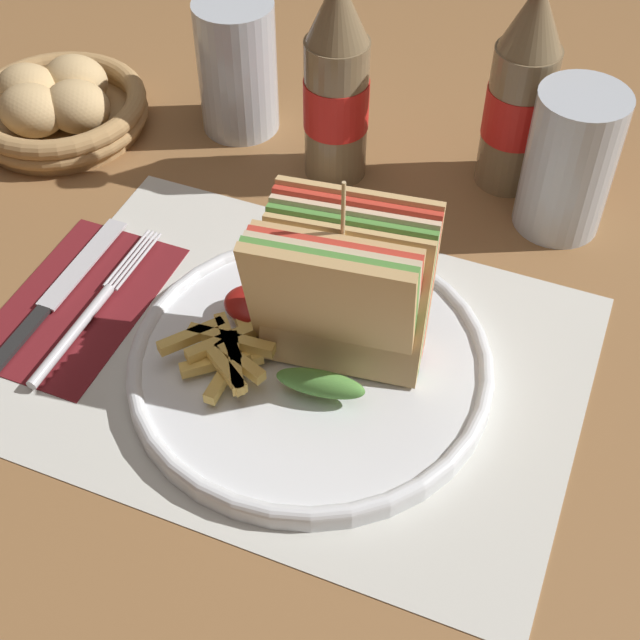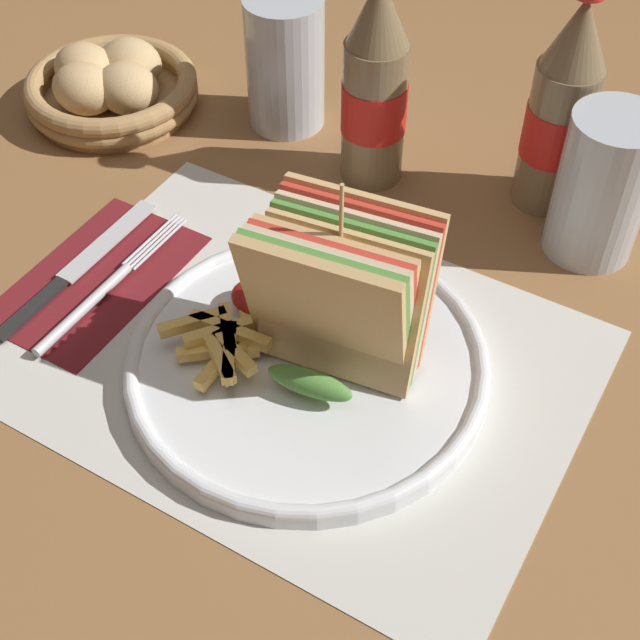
{
  "view_description": "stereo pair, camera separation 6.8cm",
  "coord_description": "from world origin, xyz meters",
  "px_view_note": "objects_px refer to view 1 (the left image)",
  "views": [
    {
      "loc": [
        0.2,
        -0.39,
        0.54
      ],
      "look_at": [
        0.03,
        0.04,
        0.04
      ],
      "focal_mm": 50.0,
      "sensor_mm": 36.0,
      "label": 1
    },
    {
      "loc": [
        0.26,
        -0.36,
        0.54
      ],
      "look_at": [
        0.03,
        0.04,
        0.04
      ],
      "focal_mm": 50.0,
      "sensor_mm": 36.0,
      "label": 2
    }
  ],
  "objects_px": {
    "glass_far": "(237,67)",
    "plate_main": "(310,363)",
    "knife": "(56,294)",
    "bread_basket": "(57,106)",
    "fork": "(86,318)",
    "coke_bottle_far": "(521,92)",
    "club_sandwich": "(341,294)",
    "coke_bottle_near": "(336,85)",
    "glass_near": "(567,170)"
  },
  "relations": [
    {
      "from": "glass_far",
      "to": "knife",
      "type": "bearing_deg",
      "value": -97.03
    },
    {
      "from": "coke_bottle_far",
      "to": "fork",
      "type": "bearing_deg",
      "value": -130.51
    },
    {
      "from": "club_sandwich",
      "to": "coke_bottle_near",
      "type": "relative_size",
      "value": 0.73
    },
    {
      "from": "glass_far",
      "to": "plate_main",
      "type": "bearing_deg",
      "value": -55.45
    },
    {
      "from": "plate_main",
      "to": "knife",
      "type": "height_order",
      "value": "plate_main"
    },
    {
      "from": "club_sandwich",
      "to": "coke_bottle_near",
      "type": "height_order",
      "value": "coke_bottle_near"
    },
    {
      "from": "glass_far",
      "to": "club_sandwich",
      "type": "bearing_deg",
      "value": -51.3
    },
    {
      "from": "coke_bottle_near",
      "to": "knife",
      "type": "bearing_deg",
      "value": -121.37
    },
    {
      "from": "club_sandwich",
      "to": "coke_bottle_far",
      "type": "relative_size",
      "value": 0.73
    },
    {
      "from": "coke_bottle_far",
      "to": "club_sandwich",
      "type": "bearing_deg",
      "value": -103.18
    },
    {
      "from": "fork",
      "to": "glass_far",
      "type": "xyz_separation_m",
      "value": [
        -0.0,
        0.3,
        0.06
      ]
    },
    {
      "from": "fork",
      "to": "glass_near",
      "type": "relative_size",
      "value": 1.41
    },
    {
      "from": "coke_bottle_far",
      "to": "bread_basket",
      "type": "bearing_deg",
      "value": -168.76
    },
    {
      "from": "coke_bottle_near",
      "to": "coke_bottle_far",
      "type": "distance_m",
      "value": 0.17
    },
    {
      "from": "plate_main",
      "to": "coke_bottle_far",
      "type": "distance_m",
      "value": 0.32
    },
    {
      "from": "fork",
      "to": "knife",
      "type": "height_order",
      "value": "fork"
    },
    {
      "from": "glass_near",
      "to": "bread_basket",
      "type": "height_order",
      "value": "glass_near"
    },
    {
      "from": "glass_far",
      "to": "fork",
      "type": "bearing_deg",
      "value": -89.28
    },
    {
      "from": "fork",
      "to": "glass_far",
      "type": "bearing_deg",
      "value": 91.01
    },
    {
      "from": "plate_main",
      "to": "fork",
      "type": "xyz_separation_m",
      "value": [
        -0.19,
        -0.02,
        -0.0
      ]
    },
    {
      "from": "coke_bottle_far",
      "to": "coke_bottle_near",
      "type": "bearing_deg",
      "value": -162.4
    },
    {
      "from": "coke_bottle_far",
      "to": "glass_far",
      "type": "height_order",
      "value": "coke_bottle_far"
    },
    {
      "from": "knife",
      "to": "coke_bottle_far",
      "type": "distance_m",
      "value": 0.44
    },
    {
      "from": "plate_main",
      "to": "club_sandwich",
      "type": "relative_size",
      "value": 1.73
    },
    {
      "from": "glass_far",
      "to": "coke_bottle_far",
      "type": "bearing_deg",
      "value": 3.03
    },
    {
      "from": "plate_main",
      "to": "coke_bottle_far",
      "type": "bearing_deg",
      "value": 74.43
    },
    {
      "from": "bread_basket",
      "to": "glass_near",
      "type": "bearing_deg",
      "value": 5.05
    },
    {
      "from": "plate_main",
      "to": "bread_basket",
      "type": "xyz_separation_m",
      "value": [
        -0.36,
        0.21,
        0.02
      ]
    },
    {
      "from": "plate_main",
      "to": "club_sandwich",
      "type": "height_order",
      "value": "club_sandwich"
    },
    {
      "from": "glass_near",
      "to": "glass_far",
      "type": "xyz_separation_m",
      "value": [
        -0.33,
        0.03,
        0.01
      ]
    },
    {
      "from": "fork",
      "to": "glass_far",
      "type": "distance_m",
      "value": 0.31
    },
    {
      "from": "plate_main",
      "to": "glass_near",
      "type": "distance_m",
      "value": 0.29
    },
    {
      "from": "bread_basket",
      "to": "fork",
      "type": "bearing_deg",
      "value": -52.87
    },
    {
      "from": "fork",
      "to": "bread_basket",
      "type": "relative_size",
      "value": 1.06
    },
    {
      "from": "plate_main",
      "to": "coke_bottle_near",
      "type": "height_order",
      "value": "coke_bottle_near"
    },
    {
      "from": "glass_near",
      "to": "glass_far",
      "type": "bearing_deg",
      "value": 174.96
    },
    {
      "from": "club_sandwich",
      "to": "glass_near",
      "type": "height_order",
      "value": "club_sandwich"
    },
    {
      "from": "plate_main",
      "to": "fork",
      "type": "height_order",
      "value": "plate_main"
    },
    {
      "from": "club_sandwich",
      "to": "bread_basket",
      "type": "relative_size",
      "value": 0.91
    },
    {
      "from": "plate_main",
      "to": "bread_basket",
      "type": "bearing_deg",
      "value": 150.35
    },
    {
      "from": "club_sandwich",
      "to": "fork",
      "type": "distance_m",
      "value": 0.22
    },
    {
      "from": "glass_far",
      "to": "bread_basket",
      "type": "distance_m",
      "value": 0.19
    },
    {
      "from": "fork",
      "to": "glass_near",
      "type": "height_order",
      "value": "glass_near"
    },
    {
      "from": "bread_basket",
      "to": "plate_main",
      "type": "bearing_deg",
      "value": -29.65
    },
    {
      "from": "coke_bottle_near",
      "to": "fork",
      "type": "bearing_deg",
      "value": -113.11
    },
    {
      "from": "fork",
      "to": "coke_bottle_far",
      "type": "relative_size",
      "value": 0.84
    },
    {
      "from": "coke_bottle_far",
      "to": "glass_far",
      "type": "distance_m",
      "value": 0.28
    },
    {
      "from": "club_sandwich",
      "to": "coke_bottle_far",
      "type": "height_order",
      "value": "coke_bottle_far"
    },
    {
      "from": "glass_far",
      "to": "bread_basket",
      "type": "xyz_separation_m",
      "value": [
        -0.17,
        -0.07,
        -0.04
      ]
    },
    {
      "from": "fork",
      "to": "knife",
      "type": "relative_size",
      "value": 0.97
    }
  ]
}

